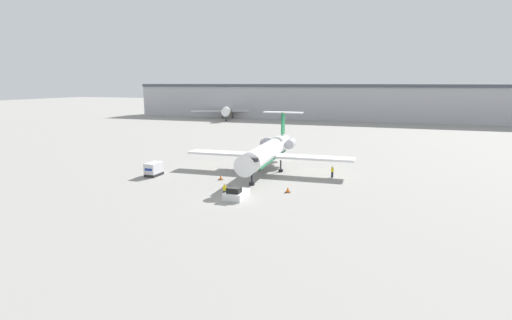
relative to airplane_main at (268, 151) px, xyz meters
The scene contains 10 objects.
ground_plane 17.04m from the airplane_main, 88.13° to the right, with size 600.00×600.00×0.00m, color gray.
terminal_building 103.39m from the airplane_main, 89.70° to the left, with size 180.00×16.80×14.22m.
airplane_main is the anchor object (origin of this frame).
pushback_tug 16.40m from the airplane_main, 87.34° to the right, with size 2.38×3.99×1.62m.
luggage_cart 18.77m from the airplane_main, 152.40° to the right, with size 1.82×3.06×2.14m.
worker_near_tug 16.31m from the airplane_main, 93.26° to the right, with size 0.40×0.25×1.77m.
worker_by_wing 11.05m from the airplane_main, ahead, with size 0.40×0.25×1.79m.
traffic_cone_left 9.80m from the airplane_main, 124.48° to the right, with size 0.71×0.71×0.68m.
traffic_cone_right 13.32m from the airplane_main, 60.68° to the right, with size 0.72×0.72×0.74m.
airplane_parked_far_left 104.65m from the airplane_main, 116.73° to the left, with size 29.78×33.06×10.45m.
Camera 1 is at (18.81, -45.65, 14.64)m, focal length 28.00 mm.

